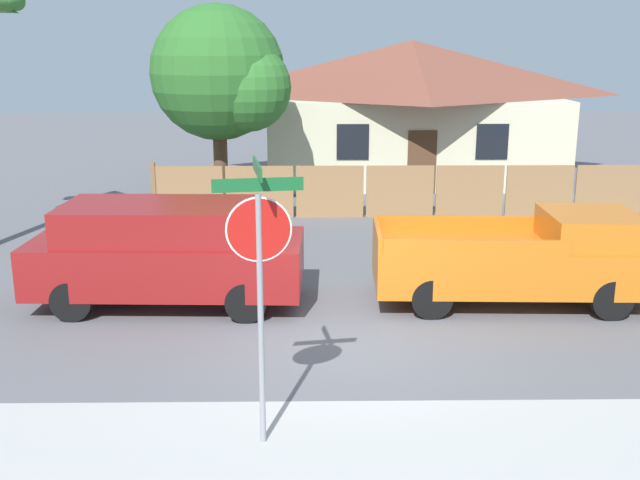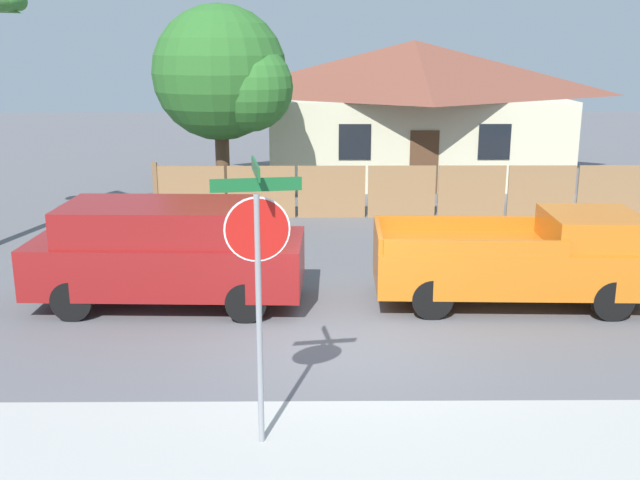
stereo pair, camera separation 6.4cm
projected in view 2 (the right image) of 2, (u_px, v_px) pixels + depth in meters
name	position (u px, v px, depth m)	size (l,w,h in m)	color
ground_plane	(342.00, 343.00, 11.96)	(80.00, 80.00, 0.00)	slate
sidewalk_strip	(353.00, 467.00, 8.49)	(36.00, 3.20, 0.01)	#B2B2AD
wooden_fence	(436.00, 192.00, 20.33)	(15.37, 0.12, 1.53)	#997047
house	(413.00, 107.00, 25.98)	(10.43, 6.63, 4.71)	beige
oak_tree	(226.00, 76.00, 20.68)	(3.92, 3.73, 5.69)	brown
red_suv	(166.00, 251.00, 13.50)	(4.91, 2.11, 1.88)	maroon
orange_pickup	(524.00, 259.00, 13.59)	(5.06, 2.05, 1.70)	orange
stop_sign	(258.00, 256.00, 8.43)	(1.01, 0.91, 3.40)	gray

